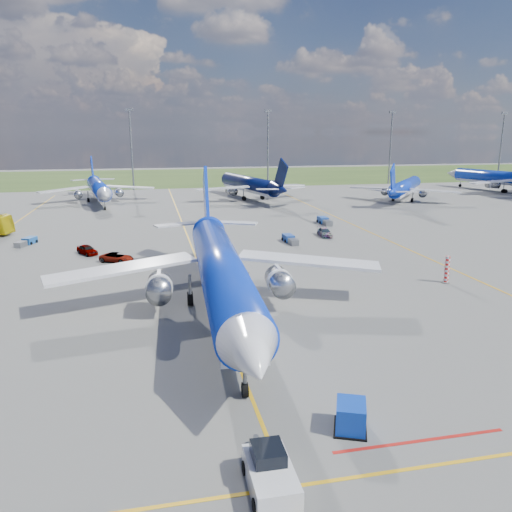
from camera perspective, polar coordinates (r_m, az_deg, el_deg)
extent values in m
plane|color=#5C5C59|center=(42.89, -3.67, -8.25)|extent=(400.00, 400.00, 0.00)
cube|color=#2D4719|center=(190.09, -10.46, 8.86)|extent=(400.00, 80.00, 0.01)
cube|color=gold|center=(71.40, -7.24, 0.75)|extent=(0.25, 160.00, 0.02)
cube|color=gold|center=(25.82, 3.59, -24.89)|extent=(60.00, 0.25, 0.02)
cube|color=gold|center=(88.44, 11.93, 3.12)|extent=(0.25, 120.00, 0.02)
cube|color=#A5140F|center=(30.03, 18.25, -19.43)|extent=(10.00, 0.25, 0.02)
cylinder|color=slate|center=(149.47, -14.03, 11.57)|extent=(0.50, 0.50, 22.00)
cube|color=slate|center=(149.50, -14.30, 15.90)|extent=(2.20, 0.50, 0.80)
cylinder|color=slate|center=(153.59, 1.38, 12.03)|extent=(0.50, 0.50, 22.00)
cube|color=slate|center=(153.63, 1.40, 16.24)|extent=(2.20, 0.50, 0.80)
cylinder|color=slate|center=(167.45, 15.11, 11.72)|extent=(0.50, 0.50, 22.00)
cube|color=slate|center=(167.48, 15.36, 15.58)|extent=(2.20, 0.50, 0.80)
cylinder|color=slate|center=(188.92, 26.19, 11.00)|extent=(0.50, 0.50, 22.00)
cube|color=slate|center=(188.95, 26.57, 14.41)|extent=(2.20, 0.50, 0.80)
cylinder|color=red|center=(58.78, 20.98, -1.46)|extent=(0.50, 0.50, 3.00)
cube|color=silver|center=(25.33, 1.69, -24.03)|extent=(2.09, 3.93, 1.21)
cube|color=black|center=(25.26, 1.39, -21.77)|extent=(1.51, 1.69, 0.84)
cube|color=slate|center=(27.28, 0.45, -21.13)|extent=(0.26, 2.23, 0.19)
cube|color=#0C34A8|center=(29.67, 10.78, -17.54)|extent=(2.26, 2.48, 1.61)
imported|color=#999999|center=(71.60, -18.73, 0.69)|extent=(3.39, 4.11, 1.32)
imported|color=#999999|center=(66.21, -15.63, -0.17)|extent=(4.82, 4.02, 1.23)
imported|color=#999999|center=(80.41, 7.87, 2.68)|extent=(2.22, 4.58, 1.28)
cube|color=navy|center=(76.20, 3.71, 2.07)|extent=(1.43, 2.53, 1.05)
cube|color=slate|center=(73.92, 4.29, 1.61)|extent=(1.22, 1.95, 0.86)
cube|color=#184B91|center=(81.80, -24.45, 1.64)|extent=(1.97, 2.62, 0.99)
cube|color=slate|center=(79.90, -25.32, 1.21)|extent=(1.62, 2.05, 0.81)
cube|color=#1A46A1|center=(92.39, 7.63, 4.10)|extent=(1.44, 2.66, 1.12)
cube|color=slate|center=(89.94, 8.19, 3.75)|extent=(1.24, 2.05, 0.92)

